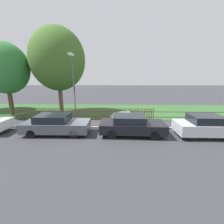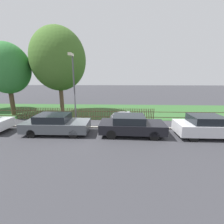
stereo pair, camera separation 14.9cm
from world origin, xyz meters
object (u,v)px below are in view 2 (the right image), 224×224
covered_motorcycle (123,117)px  tree_behind_motorcycle (7,69)px  parked_car_red_compact (131,125)px  street_lamp (73,82)px  parked_car_white_van (208,126)px  parked_car_navy_estate (56,124)px  tree_mid_park (59,60)px

covered_motorcycle → tree_behind_motorcycle: tree_behind_motorcycle is taller
parked_car_red_compact → street_lamp: 5.25m
parked_car_white_van → covered_motorcycle: parked_car_white_van is taller
tree_behind_motorcycle → street_lamp: size_ratio=1.30×
covered_motorcycle → tree_behind_motorcycle: size_ratio=0.30×
parked_car_navy_estate → covered_motorcycle: parked_car_navy_estate is taller
parked_car_navy_estate → tree_mid_park: bearing=106.1°
tree_behind_motorcycle → parked_car_navy_estate: bearing=-37.2°
parked_car_white_van → tree_mid_park: tree_mid_park is taller
parked_car_white_van → tree_mid_park: bearing=151.9°
covered_motorcycle → street_lamp: (-3.72, -0.25, 2.72)m
parked_car_red_compact → covered_motorcycle: (-0.47, 1.85, 0.01)m
parked_car_navy_estate → parked_car_red_compact: parked_car_navy_estate is taller
parked_car_navy_estate → parked_car_white_van: size_ratio=1.10×
parked_car_red_compact → tree_behind_motorcycle: 13.17m
covered_motorcycle → parked_car_red_compact: bearing=-81.0°
parked_car_white_van → tree_behind_motorcycle: (-16.40, 5.12, 3.85)m
tree_behind_motorcycle → tree_mid_park: 4.87m
parked_car_white_van → parked_car_red_compact: bearing=178.0°
tree_behind_motorcycle → parked_car_white_van: bearing=-17.3°
parked_car_white_van → parked_car_navy_estate: bearing=178.9°
covered_motorcycle → tree_behind_motorcycle: 12.15m
covered_motorcycle → tree_mid_park: bearing=141.2°
parked_car_red_compact → tree_behind_motorcycle: tree_behind_motorcycle is taller
parked_car_white_van → tree_behind_motorcycle: tree_behind_motorcycle is taller
parked_car_red_compact → street_lamp: (-4.19, 1.59, 2.73)m
parked_car_red_compact → covered_motorcycle: 1.90m
tree_behind_motorcycle → street_lamp: 8.19m
parked_car_white_van → tree_behind_motorcycle: bearing=162.7°
parked_car_white_van → covered_motorcycle: (-5.30, 2.01, -0.02)m
street_lamp → parked_car_red_compact: bearing=-20.8°
tree_behind_motorcycle → tree_mid_park: size_ratio=0.81×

